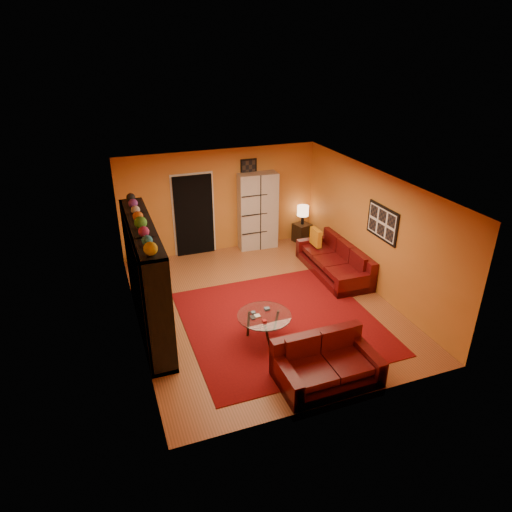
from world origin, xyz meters
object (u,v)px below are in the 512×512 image
object	(u,v)px
coffee_table	(264,318)
side_table	(302,233)
sofa	(337,262)
loveseat	(325,363)
storage_cabinet	(258,211)
tv	(149,280)
table_lamp	(303,211)
bowl_chair	(151,256)
entertainment_unit	(146,278)

from	to	relation	value
coffee_table	side_table	distance (m)	4.58
sofa	loveseat	xyz separation A→B (m)	(-2.00, -3.18, -0.00)
sofa	storage_cabinet	bearing A→B (deg)	122.70
tv	storage_cabinet	bearing A→B (deg)	-48.45
storage_cabinet	coffee_table	bearing A→B (deg)	-105.53
storage_cabinet	table_lamp	bearing A→B (deg)	-1.14
sofa	bowl_chair	bearing A→B (deg)	158.49
tv	storage_cabinet	xyz separation A→B (m)	(3.15, 2.79, -0.02)
tv	side_table	distance (m)	5.21
table_lamp	loveseat	bearing A→B (deg)	-111.60
side_table	tv	bearing A→B (deg)	-148.45
coffee_table	bowl_chair	world-z (taller)	bowl_chair
coffee_table	sofa	bearing A→B (deg)	36.19
loveseat	bowl_chair	xyz separation A→B (m)	(-2.02, 4.91, 0.02)
tv	entertainment_unit	bearing A→B (deg)	103.67
storage_cabinet	bowl_chair	bearing A→B (deg)	-170.77
sofa	storage_cabinet	world-z (taller)	storage_cabinet
storage_cabinet	side_table	xyz separation A→B (m)	(1.24, -0.09, -0.74)
bowl_chair	side_table	distance (m)	4.06
tv	storage_cabinet	world-z (taller)	storage_cabinet
tv	loveseat	distance (m)	3.46
entertainment_unit	tv	xyz separation A→B (m)	(0.05, 0.01, -0.04)
sofa	storage_cabinet	xyz separation A→B (m)	(-1.22, 2.03, 0.71)
tv	coffee_table	world-z (taller)	tv
storage_cabinet	side_table	world-z (taller)	storage_cabinet
coffee_table	storage_cabinet	distance (m)	4.13
coffee_table	storage_cabinet	xyz separation A→B (m)	(1.31, 3.88, 0.54)
storage_cabinet	bowl_chair	size ratio (longest dim) A/B	2.85
storage_cabinet	side_table	bearing A→B (deg)	-1.14
entertainment_unit	coffee_table	bearing A→B (deg)	-29.90
entertainment_unit	storage_cabinet	xyz separation A→B (m)	(3.20, 2.80, -0.06)
tv	side_table	size ratio (longest dim) A/B	2.03
entertainment_unit	loveseat	world-z (taller)	entertainment_unit
coffee_table	side_table	bearing A→B (deg)	56.02
sofa	side_table	xyz separation A→B (m)	(0.03, 1.94, -0.03)
loveseat	bowl_chair	size ratio (longest dim) A/B	2.32
side_table	table_lamp	xyz separation A→B (m)	(0.00, -0.00, 0.61)
tv	sofa	bearing A→B (deg)	-80.19
sofa	storage_cabinet	distance (m)	2.47
sofa	storage_cabinet	size ratio (longest dim) A/B	1.15
bowl_chair	table_lamp	world-z (taller)	table_lamp
bowl_chair	side_table	size ratio (longest dim) A/B	1.39
table_lamp	storage_cabinet	bearing A→B (deg)	175.73
loveseat	table_lamp	world-z (taller)	table_lamp
entertainment_unit	loveseat	size ratio (longest dim) A/B	1.86
bowl_chair	storage_cabinet	bearing A→B (deg)	6.10
sofa	bowl_chair	size ratio (longest dim) A/B	3.29
sofa	loveseat	bearing A→B (deg)	-120.40
coffee_table	loveseat	bearing A→B (deg)	-68.34
entertainment_unit	coffee_table	world-z (taller)	entertainment_unit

